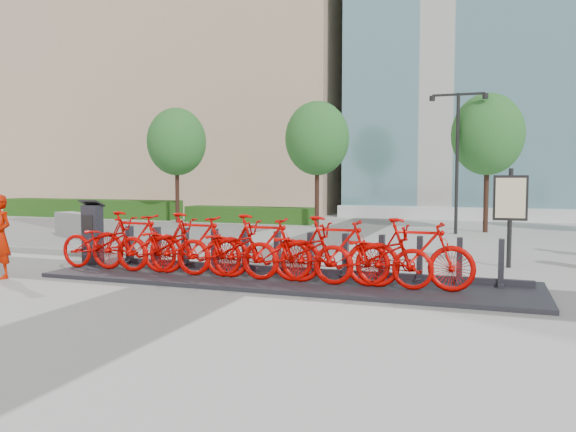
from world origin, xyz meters
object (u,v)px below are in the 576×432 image
(bike_0, at_px, (104,243))
(kiosk, at_px, (93,233))
(jersey_barrier, at_px, (78,225))
(map_sign, at_px, (510,202))

(bike_0, bearing_deg, kiosk, 53.21)
(bike_0, distance_m, kiosk, 0.94)
(kiosk, xyz_separation_m, jersey_barrier, (-4.58, 4.93, -0.36))
(kiosk, relative_size, jersey_barrier, 0.67)
(bike_0, relative_size, jersey_barrier, 0.99)
(map_sign, bearing_deg, kiosk, -164.46)
(bike_0, height_order, map_sign, map_sign)
(jersey_barrier, bearing_deg, bike_0, -23.24)
(kiosk, distance_m, jersey_barrier, 6.73)
(bike_0, xyz_separation_m, kiosk, (-0.75, 0.56, 0.14))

